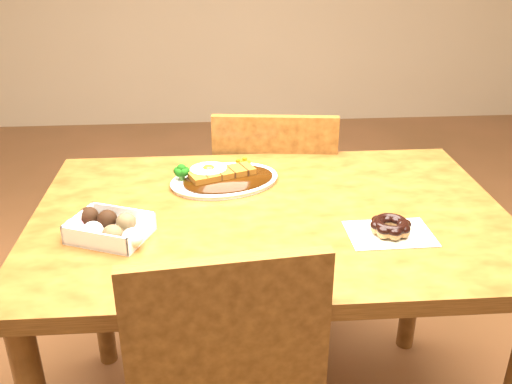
{
  "coord_description": "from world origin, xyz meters",
  "views": [
    {
      "loc": [
        -0.13,
        -1.28,
        1.42
      ],
      "look_at": [
        -0.04,
        -0.01,
        0.81
      ],
      "focal_mm": 40.0,
      "sensor_mm": 36.0,
      "label": 1
    }
  ],
  "objects": [
    {
      "name": "table",
      "position": [
        0.0,
        0.0,
        0.65
      ],
      "size": [
        1.2,
        0.8,
        0.75
      ],
      "color": "#49280E",
      "rests_on": "ground"
    },
    {
      "name": "donut_box",
      "position": [
        -0.39,
        -0.1,
        0.77
      ],
      "size": [
        0.21,
        0.19,
        0.05
      ],
      "rotation": [
        0.0,
        0.0,
        -0.39
      ],
      "color": "white",
      "rests_on": "table"
    },
    {
      "name": "chair_far",
      "position": [
        0.07,
        0.54,
        0.48
      ],
      "size": [
        0.47,
        0.47,
        0.87
      ],
      "rotation": [
        0.0,
        0.0,
        3.03
      ],
      "color": "#49280E",
      "rests_on": "ground"
    },
    {
      "name": "katsu_curry_plate",
      "position": [
        -0.12,
        0.19,
        0.77
      ],
      "size": [
        0.35,
        0.3,
        0.06
      ],
      "rotation": [
        0.0,
        0.0,
        0.31
      ],
      "color": "white",
      "rests_on": "table"
    },
    {
      "name": "pon_de_ring",
      "position": [
        0.27,
        -0.14,
        0.77
      ],
      "size": [
        0.2,
        0.14,
        0.04
      ],
      "rotation": [
        0.0,
        0.0,
        0.02
      ],
      "color": "silver",
      "rests_on": "table"
    }
  ]
}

